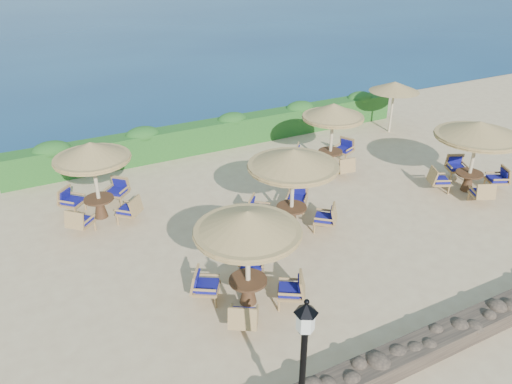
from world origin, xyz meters
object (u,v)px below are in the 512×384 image
object	(u,v)px
cafe_set_3	(94,170)
cafe_set_4	(332,125)
extra_parasol	(395,87)
cafe_set_1	(293,174)
cafe_set_2	(476,143)
cafe_set_0	(248,243)

from	to	relation	value
cafe_set_3	cafe_set_4	bearing A→B (deg)	-1.38
cafe_set_3	cafe_set_4	world-z (taller)	same
extra_parasol	cafe_set_1	world-z (taller)	cafe_set_1
cafe_set_2	cafe_set_3	xyz separation A→B (m)	(-12.27, 4.25, -0.16)
cafe_set_0	cafe_set_3	bearing A→B (deg)	111.00
cafe_set_2	cafe_set_3	distance (m)	12.98
extra_parasol	cafe_set_2	world-z (taller)	cafe_set_2
cafe_set_1	cafe_set_3	xyz separation A→B (m)	(-5.27, 3.41, -0.12)
cafe_set_1	cafe_set_4	xyz separation A→B (m)	(3.75, 3.20, -0.03)
cafe_set_3	cafe_set_4	size ratio (longest dim) A/B	0.96
cafe_set_0	cafe_set_1	size ratio (longest dim) A/B	0.97
cafe_set_0	cafe_set_3	distance (m)	6.56
extra_parasol	cafe_set_0	bearing A→B (deg)	-145.44
extra_parasol	cafe_set_0	distance (m)	14.07
cafe_set_2	cafe_set_1	bearing A→B (deg)	173.20
cafe_set_2	cafe_set_4	distance (m)	5.18
cafe_set_0	cafe_set_2	world-z (taller)	same
cafe_set_0	cafe_set_4	xyz separation A→B (m)	(6.67, 5.90, 0.03)
extra_parasol	cafe_set_3	size ratio (longest dim) A/B	0.91
cafe_set_4	cafe_set_0	bearing A→B (deg)	-138.48
cafe_set_2	cafe_set_4	xyz separation A→B (m)	(-3.25, 4.03, -0.06)
cafe_set_2	cafe_set_4	world-z (taller)	same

